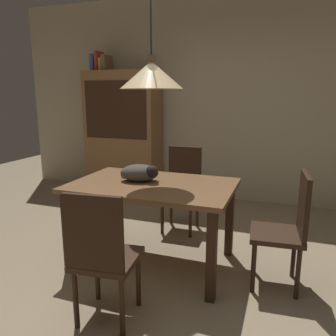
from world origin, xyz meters
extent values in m
plane|color=#998466|center=(0.00, 0.00, 0.00)|extent=(10.00, 10.00, 0.00)
cube|color=beige|center=(0.00, 2.65, 1.45)|extent=(6.40, 0.10, 2.90)
cube|color=brown|center=(-0.12, 0.44, 0.73)|extent=(1.40, 0.90, 0.04)
cube|color=#382316|center=(-0.74, 0.05, 0.35)|extent=(0.07, 0.07, 0.71)
cube|color=#382316|center=(0.50, 0.05, 0.35)|extent=(0.07, 0.07, 0.71)
cube|color=#382316|center=(-0.74, 0.83, 0.35)|extent=(0.07, 0.07, 0.71)
cube|color=#382316|center=(0.50, 0.83, 0.35)|extent=(0.07, 0.07, 0.71)
cube|color=#382316|center=(-0.12, -0.36, 0.43)|extent=(0.44, 0.44, 0.04)
cube|color=#322014|center=(-0.10, -0.54, 0.69)|extent=(0.38, 0.08, 0.48)
cylinder|color=#382316|center=(0.02, -0.18, 0.21)|extent=(0.04, 0.04, 0.41)
cylinder|color=#382316|center=(-0.29, -0.22, 0.21)|extent=(0.04, 0.04, 0.41)
cylinder|color=#382316|center=(0.06, -0.50, 0.21)|extent=(0.04, 0.04, 0.41)
cylinder|color=#382316|center=(-0.26, -0.53, 0.21)|extent=(0.04, 0.04, 0.41)
cube|color=#382316|center=(-0.12, 1.24, 0.43)|extent=(0.41, 0.41, 0.04)
cube|color=#322014|center=(-0.12, 1.42, 0.69)|extent=(0.38, 0.05, 0.48)
cylinder|color=#382316|center=(-0.27, 1.08, 0.21)|extent=(0.04, 0.04, 0.41)
cylinder|color=#382316|center=(0.05, 1.09, 0.21)|extent=(0.04, 0.04, 0.41)
cylinder|color=#382316|center=(-0.28, 1.40, 0.21)|extent=(0.04, 0.04, 0.41)
cylinder|color=#382316|center=(0.04, 1.41, 0.21)|extent=(0.04, 0.04, 0.41)
cube|color=#382316|center=(0.93, 0.44, 0.43)|extent=(0.43, 0.43, 0.04)
cube|color=#322014|center=(1.11, 0.46, 0.69)|extent=(0.07, 0.38, 0.48)
cylinder|color=#382316|center=(0.76, 0.59, 0.21)|extent=(0.04, 0.04, 0.41)
cylinder|color=#382316|center=(0.79, 0.27, 0.21)|extent=(0.04, 0.04, 0.41)
cylinder|color=#382316|center=(1.08, 0.62, 0.21)|extent=(0.04, 0.04, 0.41)
cylinder|color=#382316|center=(1.11, 0.30, 0.21)|extent=(0.04, 0.04, 0.41)
ellipsoid|color=#4C4742|center=(-0.26, 0.48, 0.82)|extent=(0.39, 0.30, 0.15)
sphere|color=black|center=(-0.13, 0.46, 0.85)|extent=(0.11, 0.11, 0.11)
cylinder|color=black|center=(-0.38, 0.54, 0.78)|extent=(0.18, 0.04, 0.04)
cone|color=beige|center=(-0.12, 0.44, 1.66)|extent=(0.52, 0.52, 0.22)
cylinder|color=#513D23|center=(-0.12, 0.44, 1.79)|extent=(0.08, 0.08, 0.04)
cube|color=olive|center=(-1.38, 2.32, 0.93)|extent=(1.10, 0.44, 1.85)
cube|color=#382316|center=(-1.38, 2.10, 1.29)|extent=(0.97, 0.01, 0.81)
cube|color=#382316|center=(-1.38, 2.32, 0.04)|extent=(1.12, 0.45, 0.08)
cube|color=#384C93|center=(-1.80, 2.32, 1.97)|extent=(0.06, 0.24, 0.24)
cube|color=#B73833|center=(-1.73, 2.32, 1.99)|extent=(0.04, 0.22, 0.28)
cube|color=gold|center=(-1.68, 2.32, 1.94)|extent=(0.04, 0.20, 0.18)
cube|color=brown|center=(-1.61, 2.32, 1.96)|extent=(0.06, 0.24, 0.22)
camera|label=1|loc=(0.95, -2.12, 1.50)|focal=35.26mm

